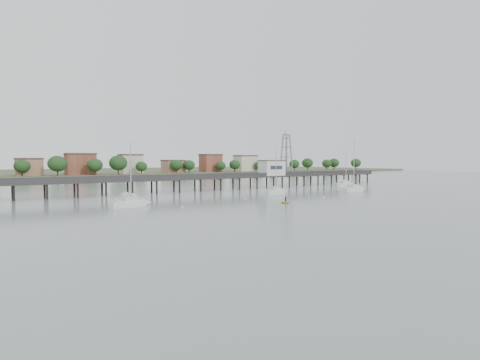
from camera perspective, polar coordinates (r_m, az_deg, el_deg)
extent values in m
plane|color=gray|center=(77.24, 18.02, -4.31)|extent=(500.00, 500.00, 0.00)
cube|color=#2D2823|center=(123.02, -4.60, 0.25)|extent=(150.00, 5.00, 0.50)
cube|color=#333335|center=(120.90, -4.04, 0.58)|extent=(150.00, 0.12, 1.10)
cube|color=#333335|center=(125.07, -5.15, 0.66)|extent=(150.00, 0.12, 1.10)
cylinder|color=black|center=(121.48, -4.16, -0.70)|extent=(0.50, 0.50, 4.40)
cylinder|color=black|center=(124.78, -5.03, -0.61)|extent=(0.50, 0.50, 4.40)
cylinder|color=black|center=(170.11, 17.66, 0.22)|extent=(0.50, 0.50, 4.40)
cylinder|color=black|center=(172.48, 16.66, 0.27)|extent=(0.50, 0.50, 4.40)
cube|color=silver|center=(136.99, 4.53, 1.68)|extent=(8.00, 5.00, 5.00)
cube|color=#4C3833|center=(136.95, 4.53, 2.79)|extent=(8.40, 5.40, 0.30)
cube|color=slate|center=(141.36, 6.62, 6.44)|extent=(1.80, 1.80, 0.30)
cube|color=silver|center=(141.41, 6.62, 6.74)|extent=(0.90, 0.90, 1.20)
cube|color=white|center=(109.93, 5.00, -1.79)|extent=(6.18, 3.45, 1.65)
cone|color=white|center=(112.79, 6.16, -1.67)|extent=(2.85, 2.73, 2.27)
cube|color=silver|center=(109.84, 5.01, -1.18)|extent=(2.92, 2.32, 0.75)
cylinder|color=#A5A8AA|center=(109.90, 5.15, 1.50)|extent=(0.18, 0.18, 10.94)
cylinder|color=#A5A8AA|center=(109.04, 4.69, -0.92)|extent=(3.35, 0.83, 0.12)
cube|color=white|center=(145.23, 14.68, -0.71)|extent=(5.98, 3.69, 1.65)
cone|color=white|center=(147.11, 15.83, -0.68)|extent=(2.86, 2.75, 2.17)
cube|color=silver|center=(145.16, 14.68, -0.25)|extent=(2.88, 2.38, 0.75)
cylinder|color=#A5A8AA|center=(145.18, 14.84, 1.68)|extent=(0.18, 0.18, 10.48)
cylinder|color=#A5A8AA|center=(144.64, 14.37, -0.04)|extent=(3.16, 1.06, 0.12)
cube|color=white|center=(83.80, -15.45, -3.38)|extent=(6.67, 3.68, 1.65)
cone|color=white|center=(85.85, -13.18, -3.20)|extent=(3.07, 2.93, 2.45)
cube|color=silver|center=(83.68, -15.46, -2.58)|extent=(3.14, 2.49, 0.75)
cylinder|color=#A5A8AA|center=(83.56, -15.26, 1.23)|extent=(0.18, 0.18, 11.81)
cylinder|color=#A5A8AA|center=(83.10, -16.09, -2.25)|extent=(3.62, 0.86, 0.12)
cube|color=white|center=(88.27, -15.44, -3.06)|extent=(4.78, 3.99, 1.65)
cone|color=white|center=(87.59, -13.63, -3.08)|extent=(2.56, 2.53, 1.77)
cube|color=silver|center=(88.15, -15.45, -2.30)|extent=(2.47, 2.30, 0.75)
cylinder|color=#A5A8AA|center=(87.80, -15.29, 0.25)|extent=(0.18, 0.18, 8.55)
cylinder|color=#A5A8AA|center=(88.30, -15.93, -1.94)|extent=(2.29, 1.56, 0.12)
cube|color=white|center=(123.53, 15.73, -1.36)|extent=(7.96, 4.12, 1.65)
cone|color=white|center=(127.61, 16.82, -1.24)|extent=(3.59, 3.41, 2.95)
cube|color=silver|center=(123.45, 15.74, -0.82)|extent=(3.70, 2.87, 0.75)
cylinder|color=#A5A8AA|center=(123.65, 15.91, 2.32)|extent=(0.18, 0.18, 14.22)
cylinder|color=#A5A8AA|center=(122.34, 15.43, -0.59)|extent=(4.39, 0.82, 0.12)
cube|color=white|center=(104.63, -15.63, -2.18)|extent=(4.09, 2.18, 1.08)
cube|color=silver|center=(104.18, -16.06, -1.85)|extent=(1.47, 1.47, 0.65)
imported|color=yellow|center=(87.79, 6.50, -3.32)|extent=(1.82, 0.70, 2.48)
imported|color=black|center=(87.79, 6.50, -3.32)|extent=(0.50, 1.29, 0.31)
ellipsoid|color=#F5ECBF|center=(86.49, -15.05, -3.44)|extent=(0.56, 0.56, 0.39)
ellipsoid|color=#F5ECBF|center=(129.88, 13.77, -1.30)|extent=(0.56, 0.56, 0.39)
ellipsoid|color=#F5ECBF|center=(96.32, 0.75, -2.69)|extent=(0.56, 0.56, 0.39)
ellipsoid|color=#F5ECBF|center=(102.76, 11.79, -2.40)|extent=(0.56, 0.56, 0.39)
ellipsoid|color=#F5ECBF|center=(120.52, 21.83, -1.76)|extent=(0.56, 0.56, 0.39)
ellipsoid|color=#F5ECBF|center=(81.02, -8.20, -3.80)|extent=(0.56, 0.56, 0.39)
cube|color=#475133|center=(298.25, -22.43, 1.02)|extent=(500.00, 170.00, 1.40)
cube|color=brown|center=(231.34, -27.82, 1.68)|extent=(13.00, 10.50, 9.00)
cube|color=brown|center=(235.42, -21.76, 1.83)|extent=(13.00, 10.50, 9.00)
cube|color=brown|center=(242.99, -15.30, 1.97)|extent=(13.00, 10.50, 9.00)
cube|color=brown|center=(253.02, -9.50, 2.07)|extent=(13.00, 10.50, 9.00)
cube|color=brown|center=(265.42, -4.19, 2.14)|extent=(13.00, 10.50, 9.00)
cube|color=brown|center=(280.47, 0.77, 2.20)|extent=(13.00, 10.50, 9.00)
ellipsoid|color=#183D19|center=(226.19, -18.63, 1.92)|extent=(8.00, 8.00, 6.80)
ellipsoid|color=#183D19|center=(283.04, 5.49, 2.25)|extent=(8.00, 8.00, 6.80)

